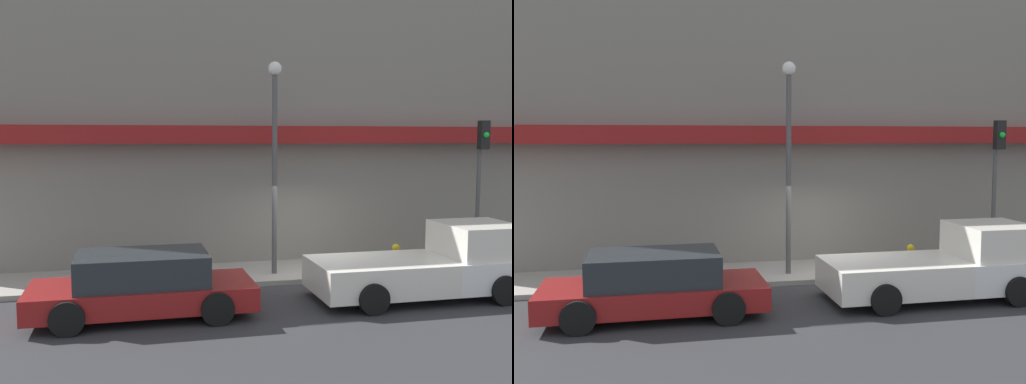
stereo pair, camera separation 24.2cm
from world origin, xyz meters
TOP-DOWN VIEW (x-y plane):
  - ground_plane at (0.00, 0.00)m, footprint 80.00×80.00m
  - sidewalk at (0.00, 1.20)m, footprint 36.00×2.40m
  - building at (0.02, 3.88)m, footprint 19.80×3.80m
  - pickup_truck at (2.40, -1.79)m, footprint 5.14×2.21m
  - parked_car at (-4.38, -1.79)m, footprint 4.68×2.09m
  - fire_hydrant at (2.58, 0.49)m, footprint 0.22×0.22m
  - street_lamp at (-0.82, 0.80)m, footprint 0.36×0.36m
  - traffic_light at (5.11, 0.45)m, footprint 0.28×0.42m

SIDE VIEW (x-z plane):
  - ground_plane at x=0.00m, z-range 0.00..0.00m
  - sidewalk at x=0.00m, z-range 0.00..0.13m
  - fire_hydrant at x=2.58m, z-range 0.13..0.85m
  - parked_car at x=-4.38m, z-range -0.01..1.35m
  - pickup_truck at x=2.40m, z-range -0.11..1.62m
  - traffic_light at x=5.11m, z-range 0.88..5.00m
  - street_lamp at x=-0.82m, z-range 0.82..6.45m
  - building at x=0.02m, z-range -1.13..9.57m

